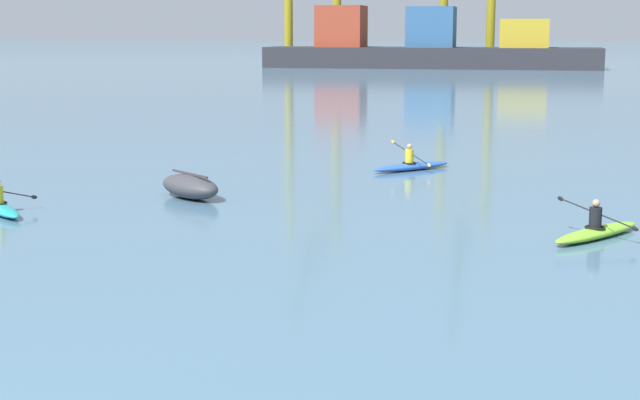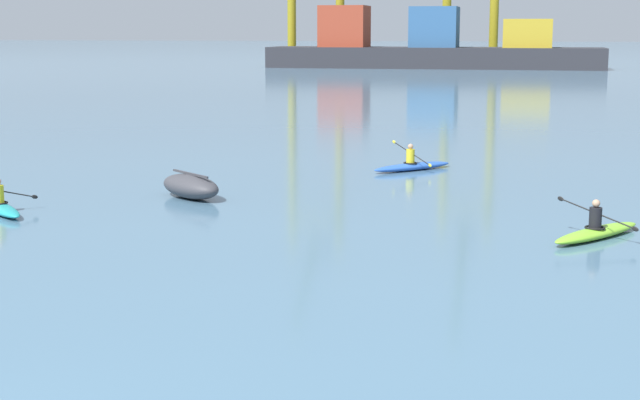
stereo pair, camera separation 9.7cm
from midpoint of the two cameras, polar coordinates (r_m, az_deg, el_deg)
name	(u,v)px [view 1 (the left image)]	position (r m, az deg, el deg)	size (l,w,h in m)	color
container_barge	(427,48)	(127.14, 6.28, 8.88)	(42.77, 8.42, 7.98)	#28282D
capsized_dinghy	(190,186)	(29.05, -7.74, 0.80)	(2.71, 2.50, 0.76)	#38383D
kayak_blue	(411,165)	(34.67, 5.29, 2.04)	(2.76, 2.89, 1.00)	#2856B2
kayak_lime	(597,231)	(24.24, 15.84, -1.75)	(2.45, 3.13, 0.95)	#7ABC2D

